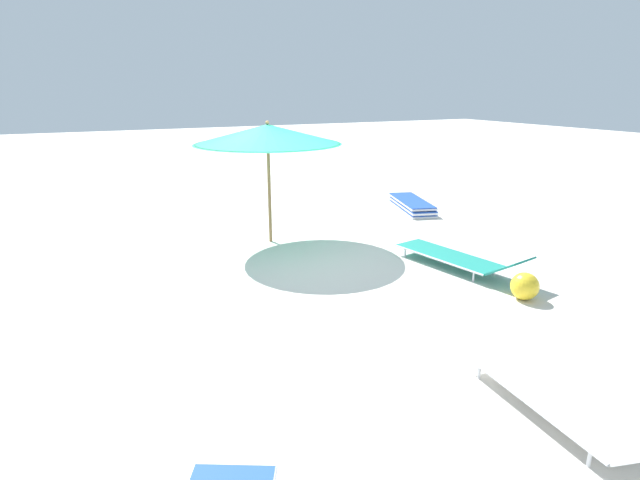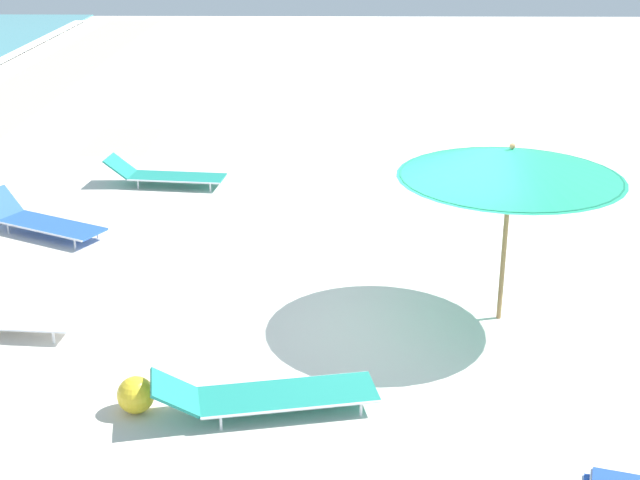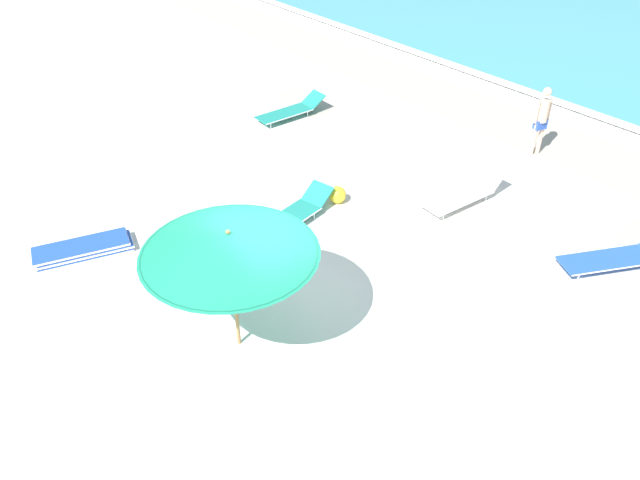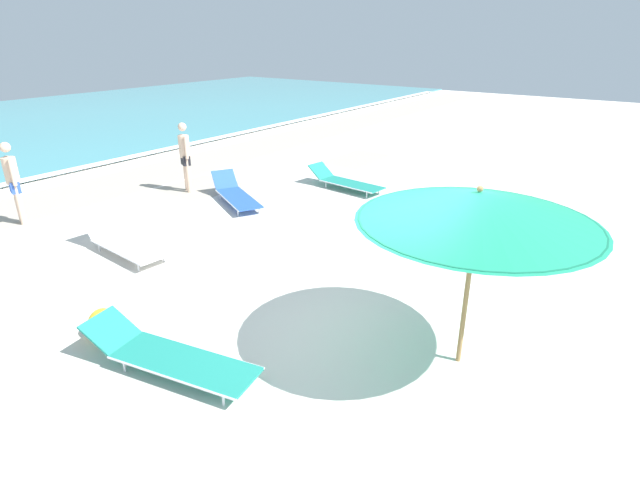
% 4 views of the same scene
% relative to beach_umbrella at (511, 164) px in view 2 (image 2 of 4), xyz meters
% --- Properties ---
extents(ground_plane, '(60.00, 60.00, 0.16)m').
position_rel_beach_umbrella_xyz_m(ground_plane, '(-0.22, 1.23, -2.12)').
color(ground_plane, silver).
extents(beach_umbrella, '(2.72, 2.72, 2.29)m').
position_rel_beach_umbrella_xyz_m(beach_umbrella, '(0.00, 0.00, 0.00)').
color(beach_umbrella, '#9E7547').
rests_on(beach_umbrella, ground_plane).
extents(sun_lounger_under_umbrella, '(1.03, 2.40, 0.48)m').
position_rel_beach_umbrella_xyz_m(sun_lounger_under_umbrella, '(-2.23, 2.81, -1.84)').
color(sun_lounger_under_umbrella, '#1E8475').
rests_on(sun_lounger_under_umbrella, ground_plane).
extents(sun_lounger_near_water_right, '(0.84, 2.23, 0.52)m').
position_rel_beach_umbrella_xyz_m(sun_lounger_near_water_right, '(5.44, 5.21, -1.83)').
color(sun_lounger_near_water_right, '#1E8475').
rests_on(sun_lounger_near_water_right, ground_plane).
extents(sun_lounger_mid_beach_solo, '(1.55, 2.22, 0.58)m').
position_rel_beach_umbrella_xyz_m(sun_lounger_mid_beach_solo, '(2.93, 6.74, -1.83)').
color(sun_lounger_mid_beach_solo, blue).
rests_on(sun_lounger_mid_beach_solo, ground_plane).
extents(beach_ball, '(0.39, 0.39, 0.39)m').
position_rel_beach_umbrella_xyz_m(beach_ball, '(-2.25, 4.16, -1.85)').
color(beach_ball, yellow).
rests_on(beach_ball, ground_plane).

